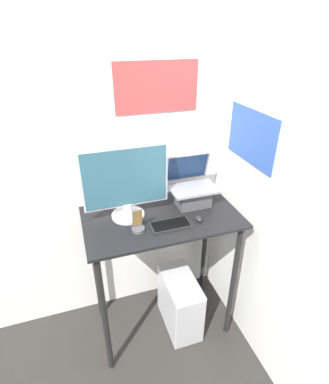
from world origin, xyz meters
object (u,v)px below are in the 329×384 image
laptop (192,192)px  mouse (199,219)px  computer_tower (180,303)px  keyboard (171,225)px  cell_phone (138,225)px  monitor (126,186)px

laptop → mouse: bearing=-100.9°
computer_tower → keyboard: bearing=-148.4°
laptop → computer_tower: laptop is taller
keyboard → cell_phone: cell_phone is taller
mouse → laptop: bearing=79.1°
computer_tower → monitor: bearing=159.5°
keyboard → cell_phone: 0.21m
keyboard → computer_tower: 0.83m
keyboard → mouse: (0.19, -0.00, 0.01)m
laptop → computer_tower: (-0.12, -0.14, -0.91)m
monitor → mouse: bearing=-25.0°
laptop → mouse: 0.23m
keyboard → computer_tower: (0.11, 0.07, -0.82)m
keyboard → mouse: 0.19m
laptop → monitor: bearing=-178.7°
monitor → computer_tower: monitor is taller
monitor → mouse: (0.42, -0.20, -0.22)m
computer_tower → cell_phone: bearing=-171.3°
monitor → computer_tower: (0.34, -0.13, -1.05)m
keyboard → cell_phone: (-0.21, 0.02, 0.03)m
keyboard → cell_phone: bearing=174.6°
keyboard → laptop: bearing=41.5°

